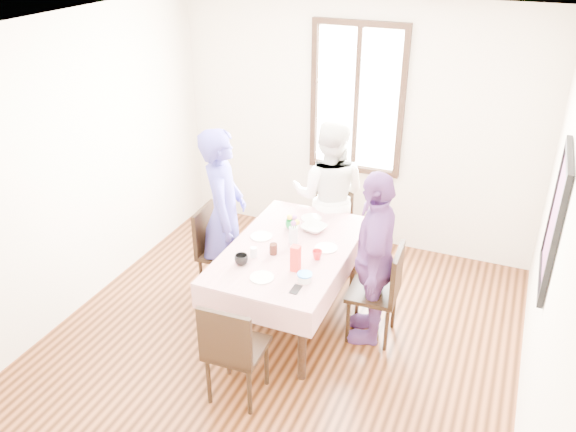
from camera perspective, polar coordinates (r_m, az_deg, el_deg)
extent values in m
plane|color=black|center=(5.26, -1.41, -12.98)|extent=(4.50, 4.50, 0.00)
plane|color=beige|center=(6.47, 6.62, 8.63)|extent=(4.00, 0.00, 4.00)
plane|color=beige|center=(4.21, 24.23, -4.55)|extent=(0.00, 4.50, 4.50)
cube|color=black|center=(6.36, 6.71, 11.14)|extent=(1.02, 0.06, 1.62)
cube|color=white|center=(6.37, 6.74, 11.16)|extent=(0.90, 0.02, 1.50)
cube|color=red|center=(4.38, 24.51, -0.34)|extent=(0.04, 0.76, 0.96)
cube|color=black|center=(5.43, 0.20, -6.59)|extent=(0.92, 1.55, 0.75)
cube|color=#62060F|center=(5.22, 0.21, -3.12)|extent=(1.04, 1.67, 0.01)
cube|color=black|center=(5.78, -6.27, -3.53)|extent=(0.44, 0.44, 0.91)
cube|color=black|center=(5.23, 8.23, -7.31)|extent=(0.44, 0.44, 0.91)
cube|color=black|center=(6.25, 3.93, -0.92)|extent=(0.44, 0.44, 0.91)
cube|color=black|center=(4.61, -4.97, -12.58)|extent=(0.44, 0.44, 0.91)
imported|color=#3E3892|center=(5.57, -6.30, 0.04)|extent=(0.62, 0.74, 1.73)
imported|color=white|center=(6.07, 3.98, 2.00)|extent=(0.87, 0.73, 1.63)
imported|color=#613573|center=(5.05, 8.27, -4.07)|extent=(0.56, 0.99, 1.59)
imported|color=black|center=(4.97, -4.54, -4.24)|extent=(0.14, 0.14, 0.09)
imported|color=red|center=(5.04, 2.84, -3.78)|extent=(0.12, 0.12, 0.08)
imported|color=#0C7226|center=(5.50, 0.33, -0.82)|extent=(0.13, 0.13, 0.09)
imported|color=white|center=(5.49, 2.54, -1.17)|extent=(0.27, 0.27, 0.05)
cube|color=red|center=(4.85, 0.74, -4.13)|extent=(0.07, 0.07, 0.23)
cylinder|color=white|center=(4.76, 1.62, -6.01)|extent=(0.11, 0.11, 0.06)
cylinder|color=black|center=(5.10, -1.42, -3.22)|extent=(0.07, 0.07, 0.10)
cylinder|color=silver|center=(5.08, -3.34, -3.50)|extent=(0.06, 0.06, 0.09)
cube|color=black|center=(4.66, 0.75, -7.12)|extent=(0.07, 0.13, 0.01)
cylinder|color=silver|center=(5.25, 0.52, -1.89)|extent=(0.08, 0.08, 0.16)
cylinder|color=white|center=(5.39, -2.61, -1.99)|extent=(0.20, 0.20, 0.01)
cylinder|color=white|center=(5.21, 3.74, -3.10)|extent=(0.20, 0.20, 0.01)
cylinder|color=white|center=(5.71, 2.28, -0.21)|extent=(0.20, 0.20, 0.01)
cylinder|color=white|center=(4.80, -2.54, -5.97)|extent=(0.20, 0.20, 0.01)
cylinder|color=blue|center=(4.74, 1.63, -5.66)|extent=(0.12, 0.12, 0.01)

